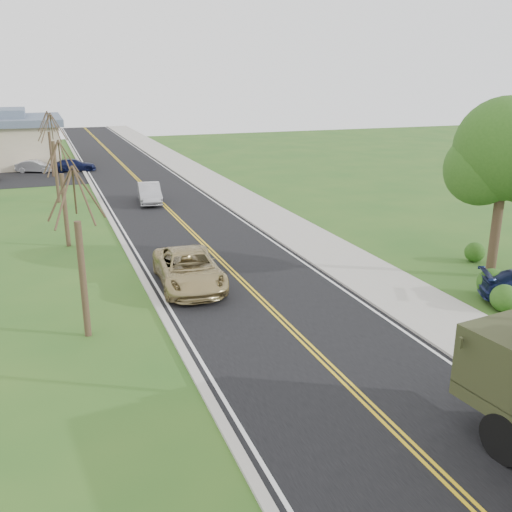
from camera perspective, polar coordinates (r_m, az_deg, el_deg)
ground at (r=15.20m, az=16.43°, el=-18.88°), size 160.00×160.00×0.00m
road at (r=50.90m, az=-11.43°, el=7.19°), size 8.00×120.00×0.01m
curb_right at (r=51.70m, az=-6.86°, el=7.63°), size 0.30×120.00×0.12m
sidewalk_right at (r=52.14m, az=-4.98°, el=7.76°), size 3.20×120.00×0.10m
curb_left at (r=50.41m, az=-16.11°, el=6.81°), size 0.30×120.00×0.10m
leafy_tree at (r=27.38m, az=23.66°, el=9.06°), size 4.83×4.50×8.10m
bare_tree_a at (r=20.49m, az=-17.05°, el=-0.94°), size 1.93×2.26×6.08m
bare_tree_b at (r=32.15m, az=-18.63°, el=5.19°), size 1.83×2.14×5.73m
bare_tree_c at (r=43.93m, az=-19.43°, el=8.61°), size 2.04×2.39×6.42m
bare_tree_d at (r=55.86m, az=-19.85°, el=10.05°), size 1.88×2.20×5.91m
suv_champagne at (r=25.13m, az=-6.72°, el=-1.30°), size 2.96×5.80×1.57m
sedan_silver at (r=42.40m, az=-10.62°, el=6.20°), size 1.97×4.52×1.45m
lot_car_silver at (r=59.20m, az=-21.17°, el=8.37°), size 3.85×2.63×1.20m
lot_car_navy at (r=58.76m, az=-17.76°, el=8.65°), size 4.18×1.79×1.20m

